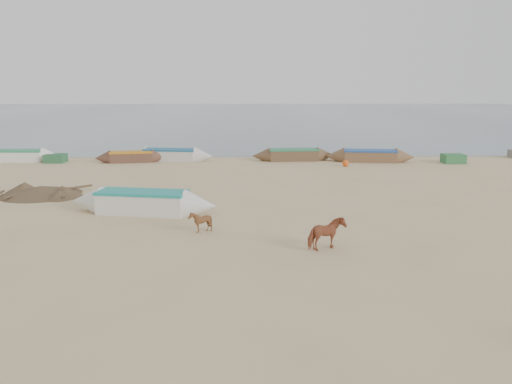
% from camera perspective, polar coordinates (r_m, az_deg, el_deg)
% --- Properties ---
extents(ground, '(140.00, 140.00, 0.00)m').
position_cam_1_polar(ground, '(17.85, 0.24, -5.82)').
color(ground, tan).
rests_on(ground, ground).
extents(sea, '(160.00, 160.00, 0.00)m').
position_cam_1_polar(sea, '(99.14, -0.85, 8.86)').
color(sea, slate).
rests_on(sea, ground).
extents(cow_adult, '(1.45, 1.14, 1.11)m').
position_cam_1_polar(cow_adult, '(17.14, 8.03, -4.76)').
color(cow_adult, '#9B5032').
rests_on(cow_adult, ground).
extents(calf_front, '(0.90, 0.84, 0.84)m').
position_cam_1_polar(calf_front, '(19.10, -6.38, -3.38)').
color(calf_front, '#59341C').
rests_on(calf_front, ground).
extents(near_canoe, '(6.77, 2.47, 0.99)m').
position_cam_1_polar(near_canoe, '(22.36, -12.83, -1.14)').
color(near_canoe, silver).
rests_on(near_canoe, ground).
extents(debris_pile, '(5.14, 5.14, 0.45)m').
position_cam_1_polar(debris_pile, '(27.89, -23.37, 0.18)').
color(debris_pile, brown).
rests_on(debris_pile, ground).
extents(waterline_canoes, '(58.16, 3.09, 0.90)m').
position_cam_1_polar(waterline_canoes, '(37.15, -2.30, 4.22)').
color(waterline_canoes, brown).
rests_on(waterline_canoes, ground).
extents(beach_clutter, '(43.13, 5.96, 0.64)m').
position_cam_1_polar(beach_clutter, '(37.67, 5.74, 4.07)').
color(beach_clutter, '#2A5D38').
rests_on(beach_clutter, ground).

